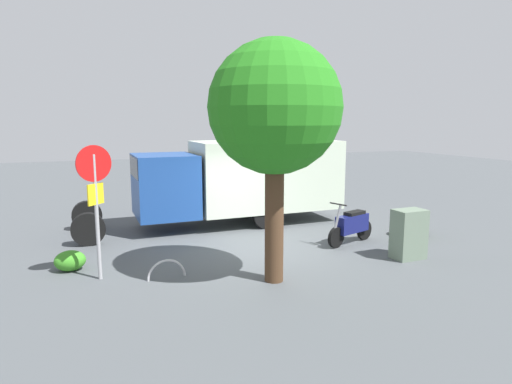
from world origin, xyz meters
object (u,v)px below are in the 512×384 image
object	(u,v)px
motorcycle	(352,225)
utility_cabinet	(409,234)
street_tree	(275,110)
box_truck_near	(238,177)
stop_sign	(95,191)
bike_rack_hoop	(167,278)

from	to	relation	value
motorcycle	utility_cabinet	bearing A→B (deg)	88.93
motorcycle	street_tree	world-z (taller)	street_tree
street_tree	box_truck_near	bearing A→B (deg)	-101.41
stop_sign	motorcycle	bearing A→B (deg)	-176.68
stop_sign	utility_cabinet	distance (m)	7.35
stop_sign	utility_cabinet	size ratio (longest dim) A/B	2.35
utility_cabinet	bike_rack_hoop	distance (m)	5.88
stop_sign	street_tree	bearing A→B (deg)	156.78
box_truck_near	street_tree	xyz separation A→B (m)	(1.07, 5.29, 2.04)
stop_sign	bike_rack_hoop	distance (m)	2.38
bike_rack_hoop	motorcycle	bearing A→B (deg)	-170.68
utility_cabinet	box_truck_near	bearing A→B (deg)	-62.66
motorcycle	bike_rack_hoop	world-z (taller)	motorcycle
box_truck_near	bike_rack_hoop	size ratio (longest dim) A/B	9.98
utility_cabinet	bike_rack_hoop	bearing A→B (deg)	-7.85
stop_sign	street_tree	distance (m)	4.08
stop_sign	utility_cabinet	xyz separation A→B (m)	(-7.13, 1.28, -1.30)
motorcycle	bike_rack_hoop	xyz separation A→B (m)	(5.27, 0.86, -0.52)
box_truck_near	bike_rack_hoop	distance (m)	5.55
street_tree	bike_rack_hoop	size ratio (longest dim) A/B	5.85
box_truck_near	utility_cabinet	bearing A→B (deg)	117.47
street_tree	stop_sign	bearing A→B (deg)	-23.22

